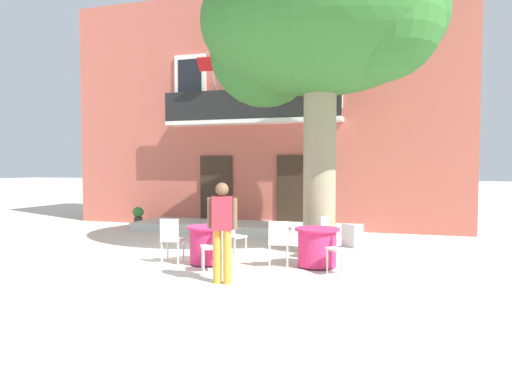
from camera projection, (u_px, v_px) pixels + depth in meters
name	position (u px, v px, depth m)	size (l,w,h in m)	color
ground_plane	(180.00, 256.00, 10.33)	(120.00, 120.00, 0.00)	beige
building_facade	(272.00, 116.00, 16.75)	(13.00, 5.09, 7.50)	#BC5B4C
entrance_step_platform	(245.00, 227.00, 14.17)	(6.80, 1.86, 0.25)	silver
plane_tree	(317.00, 29.00, 10.47)	(5.52, 4.85, 6.77)	gray
cafe_table_near_tree	(208.00, 245.00, 9.42)	(0.86, 0.86, 0.76)	#E52D66
cafe_chair_near_tree_0	(216.00, 244.00, 8.69)	(0.54, 0.54, 0.91)	silver
cafe_chair_near_tree_1	(232.00, 233.00, 10.03)	(0.53, 0.53, 0.91)	silver
cafe_chair_near_tree_2	(171.00, 237.00, 9.48)	(0.45, 0.45, 0.91)	silver
cafe_table_middle	(317.00, 247.00, 9.14)	(0.86, 0.86, 0.76)	#E52D66
cafe_chair_middle_0	(328.00, 235.00, 9.81)	(0.48, 0.48, 0.91)	silver
cafe_chair_middle_1	(278.00, 240.00, 9.09)	(0.49, 0.49, 0.91)	silver
cafe_chair_middle_2	(344.00, 245.00, 8.50)	(0.57, 0.57, 0.91)	silver
ground_planter_left	(138.00, 215.00, 15.42)	(0.36, 0.36, 0.64)	#47423D
pedestrian_near_entrance	(222.00, 227.00, 7.83)	(0.53, 0.32, 1.69)	gold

